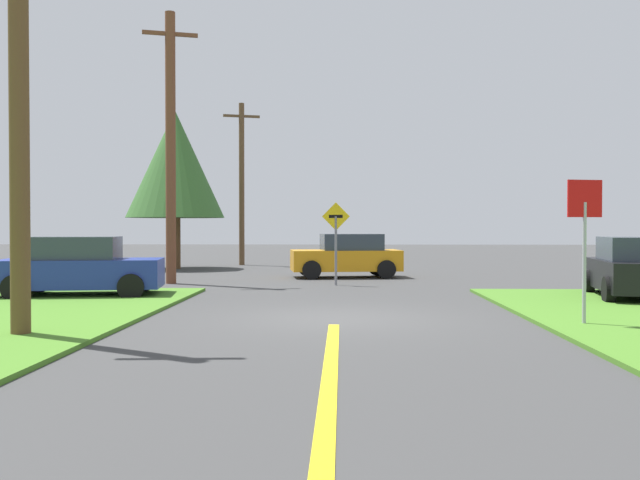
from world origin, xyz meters
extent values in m
plane|color=#3A3A3A|center=(0.00, 0.00, 0.00)|extent=(120.00, 120.00, 0.00)
cube|color=yellow|center=(0.00, -8.00, 0.01)|extent=(0.20, 14.00, 0.01)
cylinder|color=#9EA0A8|center=(4.67, -1.15, 1.17)|extent=(0.07, 0.07, 2.34)
cube|color=red|center=(4.67, -1.15, 2.41)|extent=(0.69, 0.19, 0.70)
cube|color=orange|center=(0.28, 11.51, 0.64)|extent=(4.22, 2.32, 0.76)
cube|color=#2D3842|center=(0.50, 11.54, 1.32)|extent=(2.40, 1.84, 0.60)
cylinder|color=black|center=(-0.94, 10.46, 0.34)|extent=(0.71, 0.32, 0.68)
cylinder|color=black|center=(-1.19, 12.15, 0.34)|extent=(0.71, 0.32, 0.68)
cylinder|color=black|center=(1.76, 10.87, 0.34)|extent=(0.71, 0.32, 0.68)
cylinder|color=black|center=(1.50, 12.56, 0.34)|extent=(0.71, 0.32, 0.68)
cube|color=navy|center=(-6.79, 3.98, 0.64)|extent=(4.40, 2.34, 0.76)
cube|color=#2D3842|center=(-6.98, 3.95, 1.32)|extent=(2.50, 1.86, 0.60)
cylinder|color=black|center=(-5.51, 5.03, 0.34)|extent=(0.70, 0.32, 0.68)
cylinder|color=black|center=(-5.26, 3.34, 0.34)|extent=(0.70, 0.32, 0.68)
cylinder|color=black|center=(-8.32, 4.62, 0.34)|extent=(0.70, 0.32, 0.68)
cylinder|color=black|center=(-8.07, 2.92, 0.34)|extent=(0.70, 0.32, 0.68)
cube|color=black|center=(7.77, 3.83, 0.64)|extent=(2.58, 4.08, 0.76)
cube|color=#2D3842|center=(7.74, 3.68, 1.32)|extent=(2.07, 2.35, 0.60)
cylinder|color=black|center=(7.02, 5.26, 0.34)|extent=(0.33, 0.71, 0.68)
cylinder|color=black|center=(6.60, 2.71, 0.34)|extent=(0.33, 0.71, 0.68)
cylinder|color=brown|center=(-5.27, -2.70, 3.97)|extent=(0.33, 0.33, 7.95)
cylinder|color=brown|center=(-5.52, 8.54, 4.48)|extent=(0.33, 0.33, 8.96)
cube|color=brown|center=(-5.52, 8.54, 8.24)|extent=(1.76, 0.63, 0.12)
cylinder|color=brown|center=(-4.80, 19.78, 3.99)|extent=(0.27, 0.27, 7.97)
cube|color=brown|center=(-4.80, 19.78, 7.33)|extent=(1.76, 0.61, 0.12)
cylinder|color=slate|center=(-0.05, 8.06, 1.11)|extent=(0.08, 0.08, 2.22)
cube|color=yellow|center=(-0.05, 8.06, 2.22)|extent=(0.90, 0.17, 0.91)
cube|color=black|center=(-0.05, 8.06, 2.22)|extent=(0.45, 0.11, 0.10)
cylinder|color=brown|center=(-7.33, 16.63, 1.15)|extent=(0.45, 0.45, 2.30)
cone|color=#36652B|center=(-7.33, 16.63, 4.71)|extent=(4.38, 4.38, 4.82)
camera|label=1|loc=(0.15, -14.16, 1.87)|focal=38.81mm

